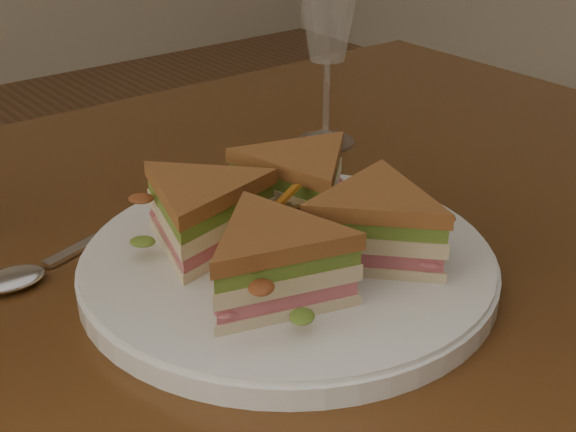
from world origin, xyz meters
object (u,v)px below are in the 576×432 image
(table, at_px, (221,363))
(spoon, at_px, (38,268))
(sandwich_wedges, at_px, (288,222))
(knife, at_px, (262,167))
(wine_glass, at_px, (328,17))
(plate, at_px, (288,266))

(table, bearing_deg, spoon, 150.41)
(table, height_order, sandwich_wedges, sandwich_wedges)
(table, relative_size, knife, 5.71)
(table, distance_m, wine_glass, 0.35)
(knife, bearing_deg, plate, -137.02)
(spoon, xyz_separation_m, wine_glass, (0.34, 0.07, 0.13))
(table, distance_m, knife, 0.21)
(plate, bearing_deg, knife, 59.20)
(wine_glass, bearing_deg, sandwich_wedges, -136.24)
(spoon, height_order, wine_glass, wine_glass)
(table, xyz_separation_m, plate, (0.03, -0.05, 0.11))
(table, height_order, spoon, spoon)
(sandwich_wedges, distance_m, wine_glass, 0.29)
(table, relative_size, sandwich_wedges, 4.64)
(plate, distance_m, spoon, 0.19)
(plate, xyz_separation_m, sandwich_wedges, (0.00, -0.00, 0.04))
(wine_glass, bearing_deg, knife, -171.27)
(sandwich_wedges, xyz_separation_m, knife, (0.10, 0.17, -0.04))
(sandwich_wedges, bearing_deg, spoon, 140.97)
(sandwich_wedges, bearing_deg, wine_glass, 43.76)
(sandwich_wedges, xyz_separation_m, wine_glass, (0.20, 0.19, 0.09))
(plate, height_order, knife, plate)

